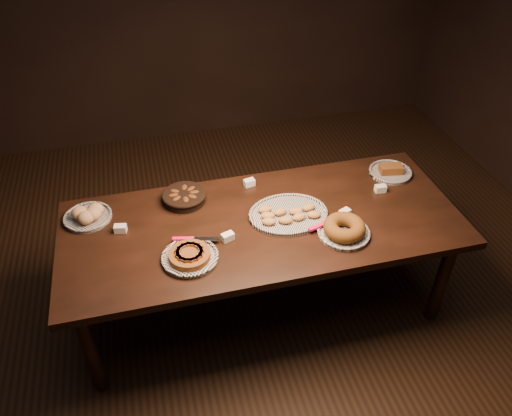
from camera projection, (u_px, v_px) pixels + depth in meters
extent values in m
plane|color=black|center=(262.00, 304.00, 3.46)|extent=(5.00, 5.00, 0.00)
cube|color=black|center=(263.00, 225.00, 3.01)|extent=(2.40, 1.00, 0.05)
cylinder|color=black|center=(91.00, 351.00, 2.75)|extent=(0.08, 0.08, 0.70)
cylinder|color=black|center=(442.00, 280.00, 3.17)|extent=(0.08, 0.08, 0.70)
cylinder|color=black|center=(92.00, 257.00, 3.33)|extent=(0.08, 0.08, 0.70)
cylinder|color=black|center=(388.00, 208.00, 3.74)|extent=(0.08, 0.08, 0.70)
torus|color=white|center=(190.00, 256.00, 2.73)|extent=(0.32, 0.32, 0.02)
cylinder|color=#502710|center=(190.00, 255.00, 2.73)|extent=(0.27, 0.27, 0.04)
cube|color=#612710|center=(200.00, 248.00, 2.73)|extent=(0.04, 0.08, 0.01)
cube|color=#612710|center=(197.00, 246.00, 2.75)|extent=(0.07, 0.08, 0.01)
cube|color=#612710|center=(193.00, 244.00, 2.76)|extent=(0.08, 0.06, 0.01)
cube|color=#612710|center=(188.00, 244.00, 2.76)|extent=(0.08, 0.02, 0.01)
cube|color=#612710|center=(183.00, 246.00, 2.75)|extent=(0.08, 0.05, 0.01)
cube|color=#612710|center=(180.00, 249.00, 2.73)|extent=(0.07, 0.07, 0.01)
cube|color=#612710|center=(178.00, 252.00, 2.71)|extent=(0.04, 0.08, 0.01)
cube|color=#612710|center=(179.00, 255.00, 2.69)|extent=(0.04, 0.08, 0.01)
cube|color=#612710|center=(181.00, 258.00, 2.67)|extent=(0.07, 0.08, 0.01)
cube|color=#612710|center=(186.00, 260.00, 2.66)|extent=(0.08, 0.06, 0.01)
cube|color=#612710|center=(191.00, 260.00, 2.66)|extent=(0.08, 0.02, 0.01)
cube|color=#612710|center=(196.00, 258.00, 2.67)|extent=(0.08, 0.05, 0.01)
cube|color=#612710|center=(199.00, 255.00, 2.69)|extent=(0.07, 0.07, 0.01)
cube|color=#612710|center=(201.00, 252.00, 2.71)|extent=(0.04, 0.08, 0.01)
cube|color=#F80C4C|center=(183.00, 239.00, 2.83)|extent=(0.12, 0.05, 0.02)
cube|color=silver|center=(206.00, 239.00, 2.83)|extent=(0.15, 0.07, 0.00)
torus|color=black|center=(288.00, 213.00, 3.03)|extent=(0.39, 0.39, 0.02)
ellipsoid|color=olive|center=(269.00, 222.00, 2.95)|extent=(0.10, 0.08, 0.04)
ellipsoid|color=olive|center=(286.00, 220.00, 2.96)|extent=(0.09, 0.07, 0.04)
ellipsoid|color=olive|center=(299.00, 217.00, 2.98)|extent=(0.09, 0.07, 0.04)
ellipsoid|color=olive|center=(314.00, 215.00, 3.00)|extent=(0.09, 0.07, 0.04)
ellipsoid|color=olive|center=(268.00, 216.00, 2.99)|extent=(0.10, 0.08, 0.04)
ellipsoid|color=olive|center=(280.00, 212.00, 3.02)|extent=(0.10, 0.07, 0.04)
ellipsoid|color=olive|center=(296.00, 211.00, 3.02)|extent=(0.09, 0.07, 0.04)
ellipsoid|color=olive|center=(309.00, 207.00, 3.05)|extent=(0.09, 0.07, 0.04)
ellipsoid|color=olive|center=(265.00, 209.00, 3.04)|extent=(0.09, 0.06, 0.04)
torus|color=black|center=(344.00, 232.00, 2.89)|extent=(0.31, 0.31, 0.02)
torus|color=brown|center=(344.00, 227.00, 2.87)|extent=(0.32, 0.32, 0.08)
cube|color=#F80C4C|center=(318.00, 227.00, 2.92)|extent=(0.12, 0.06, 0.02)
cube|color=silver|center=(335.00, 220.00, 2.97)|extent=(0.15, 0.08, 0.00)
cylinder|color=black|center=(184.00, 197.00, 3.13)|extent=(0.32, 0.32, 0.06)
torus|color=black|center=(184.00, 195.00, 3.12)|extent=(0.28, 0.28, 0.02)
ellipsoid|color=#311A09|center=(194.00, 194.00, 3.13)|extent=(0.08, 0.05, 0.04)
ellipsoid|color=#311A09|center=(191.00, 190.00, 3.16)|extent=(0.09, 0.09, 0.04)
ellipsoid|color=#311A09|center=(185.00, 189.00, 3.17)|extent=(0.06, 0.09, 0.04)
ellipsoid|color=#311A09|center=(175.00, 193.00, 3.14)|extent=(0.09, 0.09, 0.04)
ellipsoid|color=#311A09|center=(174.00, 197.00, 3.11)|extent=(0.08, 0.05, 0.04)
ellipsoid|color=#311A09|center=(177.00, 200.00, 3.08)|extent=(0.09, 0.09, 0.04)
ellipsoid|color=#311A09|center=(186.00, 201.00, 3.07)|extent=(0.05, 0.08, 0.04)
ellipsoid|color=#311A09|center=(193.00, 198.00, 3.10)|extent=(0.09, 0.09, 0.04)
torus|color=white|center=(88.00, 216.00, 3.01)|extent=(0.29, 0.29, 0.02)
ellipsoid|color=tan|center=(80.00, 213.00, 2.98)|extent=(0.10, 0.10, 0.08)
ellipsoid|color=tan|center=(96.00, 210.00, 3.01)|extent=(0.10, 0.10, 0.08)
ellipsoid|color=tan|center=(86.00, 218.00, 2.95)|extent=(0.10, 0.10, 0.08)
ellipsoid|color=tan|center=(93.00, 214.00, 2.97)|extent=(0.10, 0.10, 0.08)
torus|color=black|center=(390.00, 171.00, 3.38)|extent=(0.29, 0.29, 0.02)
cube|color=#502710|center=(391.00, 169.00, 3.37)|extent=(0.16, 0.11, 0.05)
cube|color=white|center=(228.00, 237.00, 2.86)|extent=(0.08, 0.06, 0.04)
cube|color=white|center=(249.00, 183.00, 3.28)|extent=(0.08, 0.06, 0.04)
cube|color=white|center=(345.00, 213.00, 3.03)|extent=(0.08, 0.07, 0.04)
cube|color=white|center=(120.00, 229.00, 2.91)|extent=(0.08, 0.06, 0.04)
cube|color=white|center=(380.00, 189.00, 3.22)|extent=(0.07, 0.05, 0.04)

